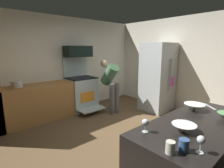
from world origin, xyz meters
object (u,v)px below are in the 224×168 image
object	(u,v)px
mug_coffee	(170,147)
refrigerator	(158,77)
mixing_bowl_prep	(194,107)
mixing_bowl_large	(184,128)
microwave	(78,51)
mug_tea	(184,145)
oven_range	(81,92)
person_cook	(111,82)
wine_glass_far	(145,123)
stock_pot	(17,84)
wine_glass_mid	(201,141)

from	to	relation	value
mug_coffee	refrigerator	bearing A→B (deg)	35.42
mixing_bowl_prep	mixing_bowl_large	bearing A→B (deg)	-163.93
microwave	mug_tea	world-z (taller)	microwave
oven_range	mixing_bowl_prep	size ratio (longest dim) A/B	5.42
oven_range	refrigerator	world-z (taller)	refrigerator
mixing_bowl_large	mug_coffee	world-z (taller)	mug_coffee
person_cook	wine_glass_far	distance (m)	3.03
microwave	mug_tea	bearing A→B (deg)	-108.57
mixing_bowl_large	wine_glass_far	distance (m)	0.41
microwave	mixing_bowl_large	distance (m)	3.74
oven_range	stock_pot	distance (m)	1.70
mixing_bowl_prep	microwave	bearing A→B (deg)	87.02
wine_glass_mid	oven_range	bearing A→B (deg)	72.55
person_cook	oven_range	bearing A→B (deg)	125.72
mixing_bowl_large	stock_pot	size ratio (longest dim) A/B	1.07
stock_pot	person_cook	bearing A→B (deg)	-18.56
microwave	person_cook	bearing A→B (deg)	-57.58
refrigerator	stock_pot	bearing A→B (deg)	156.22
person_cook	mug_coffee	size ratio (longest dim) A/B	13.62
mug_coffee	stock_pot	xyz separation A→B (m)	(-0.28, 3.58, 0.02)
oven_range	mixing_bowl_prep	world-z (taller)	oven_range
oven_range	mixing_bowl_large	bearing A→B (deg)	-104.64
wine_glass_far	wine_glass_mid	bearing A→B (deg)	-85.42
mixing_bowl_prep	oven_range	bearing A→B (deg)	86.94
refrigerator	mixing_bowl_large	xyz separation A→B (m)	(-2.55, -2.03, -0.01)
microwave	oven_range	bearing A→B (deg)	-90.00
mixing_bowl_prep	wine_glass_far	world-z (taller)	wine_glass_far
microwave	wine_glass_far	size ratio (longest dim) A/B	5.26
refrigerator	wine_glass_far	distance (m)	3.36
stock_pot	mixing_bowl_prep	bearing A→B (deg)	-65.81
mug_coffee	person_cook	bearing A→B (deg)	56.82
mug_tea	stock_pot	distance (m)	3.66
microwave	wine_glass_far	distance (m)	3.57
wine_glass_far	microwave	bearing A→B (deg)	69.74
microwave	stock_pot	size ratio (longest dim) A/B	3.19
oven_range	mixing_bowl_prep	xyz separation A→B (m)	(-0.17, -3.25, 0.44)
oven_range	mixing_bowl_prep	distance (m)	3.28
mixing_bowl_large	mug_coffee	bearing A→B (deg)	-166.33
person_cook	stock_pot	xyz separation A→B (m)	(-2.15, 0.72, 0.12)
person_cook	mug_tea	size ratio (longest dim) A/B	13.23
mixing_bowl_prep	mug_coffee	distance (m)	1.23
person_cook	refrigerator	bearing A→B (deg)	-32.58
oven_range	refrigerator	distance (m)	2.22
mixing_bowl_large	wine_glass_mid	bearing A→B (deg)	-134.72
refrigerator	mixing_bowl_prep	distance (m)	2.57
mixing_bowl_prep	mug_coffee	xyz separation A→B (m)	(-1.19, -0.32, 0.01)
mixing_bowl_prep	person_cook	bearing A→B (deg)	74.96
mug_coffee	oven_range	bearing A→B (deg)	69.11
refrigerator	mixing_bowl_large	bearing A→B (deg)	-141.49
refrigerator	mixing_bowl_prep	xyz separation A→B (m)	(-1.82, -1.82, -0.01)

